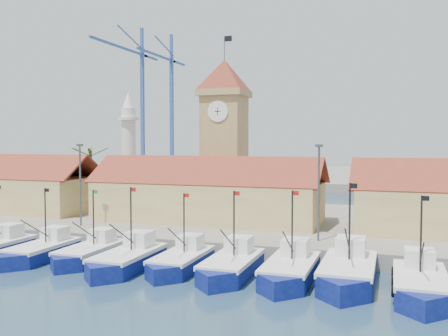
% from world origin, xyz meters
% --- Properties ---
extents(ground, '(400.00, 400.00, 0.00)m').
position_xyz_m(ground, '(0.00, 0.00, 0.00)').
color(ground, navy).
rests_on(ground, ground).
extents(quay, '(140.00, 32.00, 1.50)m').
position_xyz_m(quay, '(0.00, 24.00, 0.75)').
color(quay, gray).
rests_on(quay, ground).
extents(terminal, '(240.00, 80.00, 2.00)m').
position_xyz_m(terminal, '(0.00, 110.00, 1.00)').
color(terminal, gray).
rests_on(terminal, ground).
extents(boat_2, '(3.32, 9.09, 6.88)m').
position_xyz_m(boat_2, '(-9.80, 2.50, 0.71)').
color(boat_2, '#0B1357').
rests_on(boat_2, ground).
extents(boat_3, '(3.27, 8.97, 6.79)m').
position_xyz_m(boat_3, '(-5.14, 3.25, 0.70)').
color(boat_3, '#0B1357').
rests_on(boat_3, ground).
extents(boat_4, '(3.52, 9.65, 7.30)m').
position_xyz_m(boat_4, '(-0.56, 1.86, 0.76)').
color(boat_4, '#0B1357').
rests_on(boat_4, ground).
extents(boat_5, '(3.28, 8.99, 6.80)m').
position_xyz_m(boat_5, '(3.86, 3.05, 0.70)').
color(boat_5, '#0B1357').
rests_on(boat_5, ground).
extents(boat_6, '(3.47, 9.50, 7.19)m').
position_xyz_m(boat_6, '(8.39, 2.68, 0.74)').
color(boat_6, '#0B1357').
rests_on(boat_6, ground).
extents(boat_7, '(3.55, 9.74, 7.37)m').
position_xyz_m(boat_7, '(13.12, 2.83, 0.76)').
color(boat_7, '#0B1357').
rests_on(boat_7, ground).
extents(boat_8, '(3.89, 10.65, 8.06)m').
position_xyz_m(boat_8, '(17.43, 3.36, 0.83)').
color(boat_8, '#0B1357').
rests_on(boat_8, ground).
extents(boat_9, '(3.58, 9.80, 7.41)m').
position_xyz_m(boat_9, '(22.46, 1.82, 0.77)').
color(boat_9, '#0B1357').
rests_on(boat_9, ground).
extents(hall_center, '(27.04, 10.13, 7.61)m').
position_xyz_m(hall_center, '(0.00, 20.00, 3.99)').
color(hall_center, '#DBCF78').
rests_on(hall_center, quay).
extents(clock_tower, '(5.80, 5.80, 22.70)m').
position_xyz_m(clock_tower, '(0.00, 26.00, 11.96)').
color(clock_tower, tan).
rests_on(clock_tower, quay).
extents(minaret, '(3.00, 3.00, 16.30)m').
position_xyz_m(minaret, '(-15.00, 28.00, 9.73)').
color(minaret, silver).
rests_on(minaret, quay).
extents(palm_tree, '(5.60, 5.03, 8.39)m').
position_xyz_m(palm_tree, '(-20.00, 26.00, 6.25)').
color(palm_tree, brown).
rests_on(palm_tree, quay).
extents(lamp_posts, '(80.70, 0.25, 9.03)m').
position_xyz_m(lamp_posts, '(0.50, 12.00, 6.48)').
color(lamp_posts, '#3F3F44').
rests_on(lamp_posts, quay).
extents(crane_blue_far, '(1.00, 37.59, 43.13)m').
position_xyz_m(crane_blue_far, '(-52.05, 99.88, 26.33)').
color(crane_blue_far, '#305295').
rests_on(crane_blue_far, terminal).
extents(crane_blue_near, '(1.00, 31.96, 41.94)m').
position_xyz_m(crane_blue_near, '(-45.05, 106.69, 25.22)').
color(crane_blue_near, '#305295').
rests_on(crane_blue_near, terminal).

